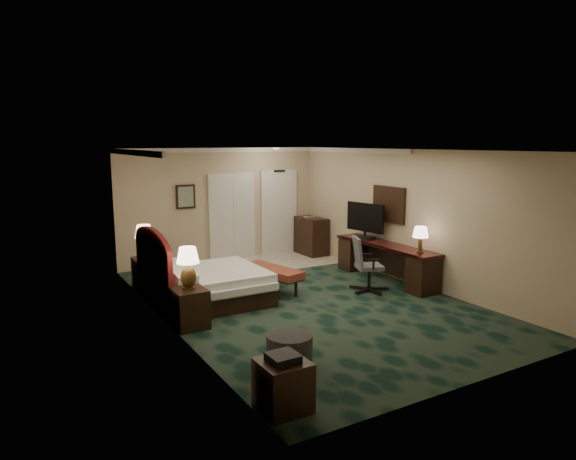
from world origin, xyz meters
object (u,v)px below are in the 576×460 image
desk_chair (369,264)px  ottoman (290,351)px  lamp_near (188,268)px  minibar (311,236)px  desk (385,262)px  side_table (283,385)px  bed_bench (273,279)px  bed (211,286)px  nightstand_far (147,273)px  nightstand_near (190,308)px  tv (365,221)px  lamp_far (144,242)px

desk_chair → ottoman: bearing=-122.8°
lamp_near → desk_chair: lamp_near is taller
minibar → desk: bearing=-90.1°
desk_chair → minibar: 3.41m
lamp_near → desk_chair: 3.66m
side_table → desk: 5.62m
lamp_near → side_table: 2.98m
bed_bench → ottoman: 3.41m
bed → ottoman: (-0.13, -3.03, -0.08)m
nightstand_far → bed_bench: bearing=-33.8°
nightstand_near → desk: bearing=7.5°
bed → desk_chair: desk_chair is taller
desk → tv: 1.03m
side_table → desk_chair: (3.61, 3.02, 0.26)m
bed → tv: (3.67, 0.24, 0.87)m
lamp_far → side_table: (0.05, -5.35, -0.66)m
bed → lamp_far: 1.76m
lamp_near → bed: bearing=53.4°
bed_bench → desk_chair: bearing=-45.3°
nightstand_near → tv: size_ratio=0.61×
nightstand_far → side_table: size_ratio=1.10×
lamp_near → nightstand_far: bearing=90.0°
bed → desk: bearing=-6.8°
lamp_near → side_table: lamp_near is taller
side_table → minibar: minibar is taller
bed → minibar: bearing=33.3°
nightstand_far → minibar: size_ratio=0.64×
lamp_near → ottoman: bearing=-72.9°
nightstand_far → desk: desk is taller
desk → desk_chair: (-0.80, -0.46, 0.15)m
lamp_far → tv: 4.61m
bed_bench → minibar: 3.36m
ottoman → side_table: (-0.60, -0.89, 0.06)m
bed → side_table: bed is taller
ottoman → nightstand_far: bearing=97.9°
side_table → desk: bearing=38.3°
lamp_near → tv: 4.60m
nightstand_near → lamp_near: size_ratio=0.93×
bed_bench → tv: tv is taller
nightstand_far → nightstand_near: bearing=-90.0°
lamp_near → lamp_far: size_ratio=1.00×
nightstand_near → side_table: size_ratio=1.11×
lamp_near → minibar: bearing=37.7°
ottoman → tv: size_ratio=0.60×
lamp_far → minibar: size_ratio=0.69×
ottoman → tv: bearing=40.7°
ottoman → desk_chair: desk_chair is taller
bed_bench → lamp_near: bearing=-165.9°
bed → nightstand_far: (-0.76, 1.44, 0.01)m
lamp_near → lamp_far: bearing=90.7°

